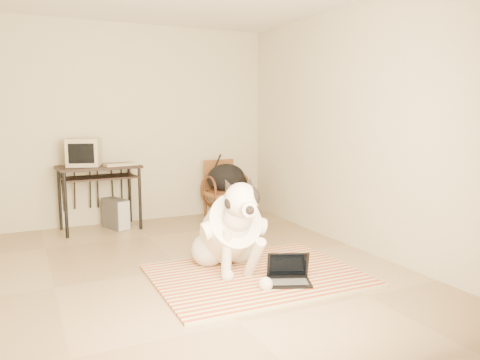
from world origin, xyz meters
TOP-DOWN VIEW (x-y plane):
  - floor at (0.00, 0.00)m, footprint 4.50×4.50m
  - wall_back at (0.00, 2.25)m, footprint 4.50×0.00m
  - wall_front at (0.00, -2.25)m, footprint 4.50×0.00m
  - wall_right at (2.00, 0.00)m, footprint 0.00×4.50m
  - rug at (0.56, -0.51)m, footprint 1.89×1.46m
  - dog at (0.39, -0.27)m, footprint 0.65×1.38m
  - laptop at (0.72, -0.81)m, footprint 0.45×0.39m
  - computer_desk at (-0.46, 1.92)m, footprint 1.04×0.62m
  - crt_monitor at (-0.63, 1.99)m, footprint 0.48×0.47m
  - desk_keyboard at (-0.19, 1.82)m, footprint 0.44×0.23m
  - pc_tower at (-0.27, 1.91)m, footprint 0.30×0.45m
  - rattan_chair at (1.28, 1.88)m, footprint 0.57×0.55m
  - backpack at (1.32, 1.84)m, footprint 0.60×0.46m
  - sneaker_left at (1.08, 1.17)m, footprint 0.26×0.29m
  - sneaker_right at (1.38, 1.11)m, footprint 0.26×0.33m

SIDE VIEW (x-z plane):
  - floor at x=0.00m, z-range 0.00..0.00m
  - rug at x=0.56m, z-range 0.00..0.02m
  - sneaker_left at x=1.08m, z-range -0.01..0.09m
  - sneaker_right at x=1.38m, z-range -0.01..0.10m
  - laptop at x=0.72m, z-range -0.04..0.22m
  - pc_tower at x=-0.27m, z-range 0.00..0.39m
  - dog at x=0.39m, z-range -0.10..0.89m
  - rattan_chair at x=1.28m, z-range 0.00..0.83m
  - backpack at x=1.32m, z-range 0.36..0.77m
  - computer_desk at x=-0.46m, z-range 0.30..1.14m
  - desk_keyboard at x=-0.19m, z-range 0.84..0.87m
  - crt_monitor at x=-0.63m, z-range 0.84..1.19m
  - wall_back at x=0.00m, z-range -0.90..3.60m
  - wall_front at x=0.00m, z-range -0.90..3.60m
  - wall_right at x=2.00m, z-range -0.90..3.60m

